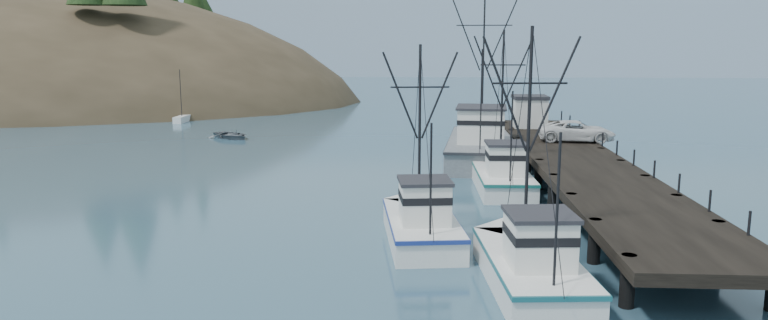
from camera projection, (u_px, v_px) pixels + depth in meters
The scene contains 12 objects.
ground at pixel (332, 265), 29.69m from camera, with size 400.00×400.00×0.00m, color #2C4E63.
pier at pixel (580, 164), 44.29m from camera, with size 6.00×44.00×2.00m.
distant_ridge at pixel (447, 73), 196.20m from camera, with size 360.00×40.00×26.00m, color #9EB2C6.
distant_ridge_far at pixel (285, 71), 213.91m from camera, with size 180.00×25.00×18.00m, color silver.
moored_sailboats at pixel (132, 110), 91.56m from camera, with size 21.72×18.84×6.35m.
trawler_near at pixel (529, 264), 27.40m from camera, with size 4.08×10.33×10.56m.
trawler_mid at pixel (421, 223), 33.39m from camera, with size 4.24×9.73×9.80m.
trawler_far at pixel (502, 176), 44.80m from camera, with size 3.53×10.25×10.65m.
work_vessel at pixel (481, 145), 55.45m from camera, with size 6.46×17.24×14.14m.
pier_shed at pixel (530, 111), 60.54m from camera, with size 3.00×3.20×2.80m.
pickup_truck at pixel (577, 131), 52.06m from camera, with size 2.64×5.72×1.59m, color silver.
motorboat at pixel (231, 138), 67.88m from camera, with size 3.34×4.68×0.97m, color slate.
Camera 1 is at (3.96, -28.25, 9.69)m, focal length 32.00 mm.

